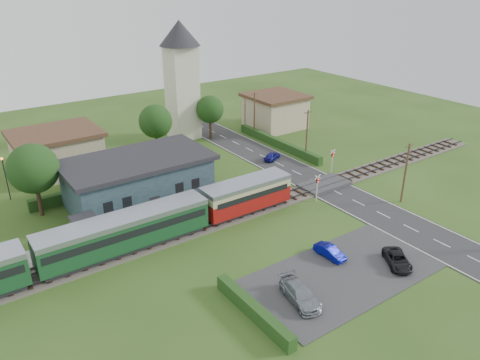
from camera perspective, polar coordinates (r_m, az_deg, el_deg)
ground at (r=50.33m, az=3.63°, el=-4.29°), size 120.00×120.00×0.00m
railway_track at (r=51.67m, az=2.26°, el=-3.32°), size 76.00×3.20×0.49m
road at (r=56.48m, az=11.62°, el=-1.42°), size 6.00×70.00×0.05m
car_park at (r=42.05m, az=12.34°, el=-11.11°), size 17.00×9.00×0.08m
crossing_deck at (r=57.64m, az=10.23°, el=-0.55°), size 6.20×3.40×0.45m
platform at (r=49.49m, az=-9.33°, el=-4.82°), size 30.00×3.00×0.45m
equipment_hut at (r=46.45m, az=-18.36°, el=-5.74°), size 2.30×2.30×2.55m
station_building at (r=53.21m, az=-12.28°, el=0.04°), size 16.00×9.00×5.30m
train at (r=43.43m, az=-17.70°, el=-7.18°), size 43.20×2.90×3.40m
church_tower at (r=71.86m, az=-7.18°, el=12.96°), size 6.00×6.00×17.60m
house_west at (r=64.35m, az=-21.39°, el=3.25°), size 10.80×8.80×5.50m
house_east at (r=78.43m, az=4.31°, el=8.44°), size 8.80×8.80×5.50m
hedge_carpark at (r=36.48m, az=1.68°, el=-15.61°), size 0.80×9.00×1.20m
hedge_roadside at (r=69.68m, az=4.67°, el=4.50°), size 0.80×18.00×1.20m
hedge_station at (r=57.89m, az=-13.89°, el=-0.32°), size 22.00×0.80×1.30m
tree_a at (r=52.42m, az=-23.90°, el=1.26°), size 5.20×5.20×8.00m
tree_b at (r=65.75m, az=-10.27°, el=7.03°), size 4.60×4.60×7.34m
tree_c at (r=72.03m, az=-3.68°, el=8.57°), size 4.20×4.20×6.78m
utility_pole_b at (r=54.68m, az=19.51°, el=0.90°), size 1.40×0.22×7.00m
utility_pole_c at (r=64.46m, az=8.15°, el=5.53°), size 1.40×0.22×7.00m
utility_pole_d at (r=73.24m, az=1.76°, el=8.04°), size 1.40×0.22×7.00m
crossing_signal_near at (r=52.97m, az=9.41°, el=-0.49°), size 0.84×0.28×3.28m
crossing_signal_far at (r=60.83m, az=11.21°, el=2.68°), size 0.84×0.28×3.28m
streetlamp_west at (r=58.56m, az=-26.70°, el=0.55°), size 0.30×0.30×5.15m
streetlamp_east at (r=78.31m, az=0.62°, el=8.67°), size 0.30×0.30×5.15m
car_on_road at (r=64.72m, az=3.93°, el=2.94°), size 3.35×2.43×1.06m
car_park_blue at (r=43.72m, az=10.90°, el=-8.58°), size 1.30×3.28×1.06m
car_park_silver at (r=38.06m, az=7.34°, el=-13.61°), size 2.69×4.82×1.32m
car_park_dark at (r=44.13m, az=18.65°, el=-9.18°), size 3.57×4.20×1.07m
pedestrian_near at (r=51.77m, az=-1.30°, el=-1.92°), size 0.62×0.49×1.47m
pedestrian_far at (r=46.56m, az=-16.25°, el=-5.99°), size 0.89×1.00×1.71m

